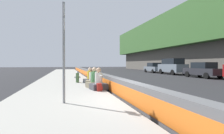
# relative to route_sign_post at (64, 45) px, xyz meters

# --- Properties ---
(ground_plane) EXTENTS (160.00, 160.00, 0.00)m
(ground_plane) POSITION_rel_route_sign_post_xyz_m (-0.00, -2.55, -2.21)
(ground_plane) COLOR #232326
(ground_plane) RESTS_ON ground
(sidewalk_strip) EXTENTS (80.00, 4.40, 0.14)m
(sidewalk_strip) POSITION_rel_route_sign_post_xyz_m (-0.00, 0.10, -2.14)
(sidewalk_strip) COLOR gray
(sidewalk_strip) RESTS_ON ground_plane
(jersey_barrier) EXTENTS (76.00, 0.45, 0.85)m
(jersey_barrier) POSITION_rel_route_sign_post_xyz_m (-0.00, -2.55, -1.79)
(jersey_barrier) COLOR #545456
(jersey_barrier) RESTS_ON ground_plane
(route_sign_post) EXTENTS (0.44, 0.09, 3.60)m
(route_sign_post) POSITION_rel_route_sign_post_xyz_m (0.00, 0.00, 0.00)
(route_sign_post) COLOR gray
(route_sign_post) RESTS_ON sidewalk_strip
(fire_hydrant) EXTENTS (0.26, 0.46, 0.88)m
(fire_hydrant) POSITION_rel_route_sign_post_xyz_m (7.04, -0.90, -1.62)
(fire_hydrant) COLOR #47663D
(fire_hydrant) RESTS_ON sidewalk_strip
(seated_person_foreground) EXTENTS (0.89, 0.99, 1.20)m
(seated_person_foreground) POSITION_rel_route_sign_post_xyz_m (3.01, -1.80, -1.70)
(seated_person_foreground) COLOR #424247
(seated_person_foreground) RESTS_ON sidewalk_strip
(seated_person_middle) EXTENTS (0.89, 0.99, 1.20)m
(seated_person_middle) POSITION_rel_route_sign_post_xyz_m (3.91, -1.70, -1.70)
(seated_person_middle) COLOR #706651
(seated_person_middle) RESTS_ON sidewalk_strip
(seated_person_rear) EXTENTS (0.84, 0.93, 1.09)m
(seated_person_rear) POSITION_rel_route_sign_post_xyz_m (5.26, -1.74, -1.73)
(seated_person_rear) COLOR #706651
(seated_person_rear) RESTS_ON sidewalk_strip
(seated_person_far) EXTENTS (0.91, 0.99, 1.13)m
(seated_person_far) POSITION_rel_route_sign_post_xyz_m (6.52, -1.78, -1.72)
(seated_person_far) COLOR #424247
(seated_person_far) RESTS_ON sidewalk_strip
(backpack) EXTENTS (0.32, 0.28, 0.40)m
(backpack) POSITION_rel_route_sign_post_xyz_m (2.46, -1.73, -1.88)
(backpack) COLOR maroon
(backpack) RESTS_ON sidewalk_strip
(parked_car_third) EXTENTS (4.53, 2.01, 1.71)m
(parked_car_third) POSITION_rel_route_sign_post_xyz_m (9.98, -14.69, -1.35)
(parked_car_third) COLOR #28282D
(parked_car_third) RESTS_ON ground_plane
(parked_car_fourth) EXTENTS (4.82, 2.10, 2.28)m
(parked_car_fourth) POSITION_rel_route_sign_post_xyz_m (16.20, -14.89, -1.03)
(parked_car_fourth) COLOR slate
(parked_car_fourth) RESTS_ON ground_plane
(parked_car_midline) EXTENTS (4.53, 2.01, 1.71)m
(parked_car_midline) POSITION_rel_route_sign_post_xyz_m (21.64, -14.81, -1.35)
(parked_car_midline) COLOR slate
(parked_car_midline) RESTS_ON ground_plane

